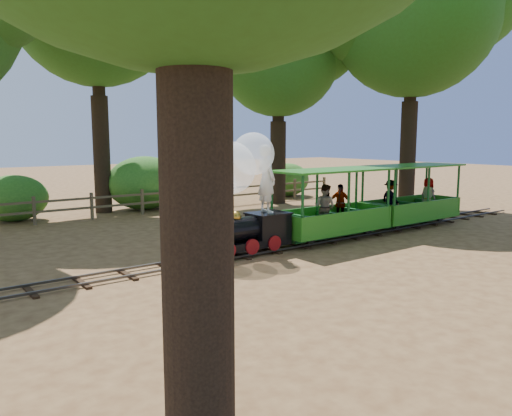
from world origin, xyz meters
TOP-DOWN VIEW (x-y plane):
  - ground at (0.00, 0.00)m, footprint 90.00×90.00m
  - track at (0.00, 0.00)m, footprint 22.00×1.00m
  - locomotive at (-1.94, 0.07)m, footprint 2.80×1.32m
  - carriage_front at (1.35, 0.01)m, footprint 3.85×1.57m
  - carriage_rear at (5.15, 0.04)m, footprint 3.85×1.57m
  - oak_ne at (5.47, 7.57)m, footprint 6.93×6.10m
  - oak_e at (8.97, 3.09)m, footprint 8.71×7.66m
  - fence at (0.00, 8.00)m, footprint 18.10×0.10m
  - shrub_west at (-5.38, 9.30)m, footprint 2.43×1.87m
  - shrub_mid_w at (-0.28, 9.30)m, footprint 3.23×2.49m
  - shrub_mid_e at (2.37, 9.30)m, footprint 1.93×1.48m
  - shrub_east at (7.64, 9.30)m, footprint 2.44×1.88m

SIDE VIEW (x-z plane):
  - ground at x=0.00m, z-range 0.00..0.00m
  - track at x=0.00m, z-range 0.02..0.12m
  - fence at x=0.00m, z-range 0.08..1.08m
  - shrub_mid_e at x=2.37m, z-range 0.00..1.34m
  - carriage_rear at x=5.15m, z-range -0.17..1.83m
  - carriage_front at x=1.35m, z-range -0.17..1.83m
  - shrub_west at x=-5.38m, z-range 0.00..1.68m
  - shrub_east at x=7.64m, z-range 0.00..1.69m
  - shrub_mid_w at x=-0.28m, z-range 0.00..2.24m
  - locomotive at x=-1.94m, z-range 0.20..3.42m
  - oak_ne at x=5.47m, z-range 2.23..11.70m
  - oak_e at x=8.97m, z-range 2.68..14.32m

